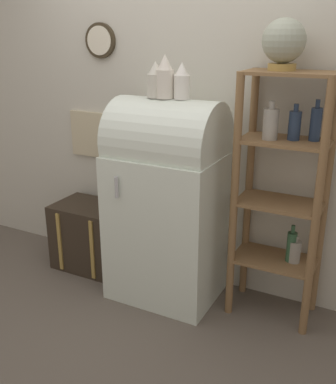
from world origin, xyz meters
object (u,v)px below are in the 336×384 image
(globe, at_px, (284,42))
(vase_left, at_px, (156,81))
(suitcase_trunk, at_px, (92,236))
(vase_right, at_px, (182,82))
(vase_center, at_px, (165,78))
(refrigerator, at_px, (167,199))

(globe, bearing_deg, vase_left, -170.87)
(suitcase_trunk, xyz_separation_m, vase_right, (0.82, -0.05, 1.26))
(vase_right, bearing_deg, vase_center, -170.50)
(vase_left, bearing_deg, globe, 9.13)
(suitcase_trunk, relative_size, vase_left, 2.50)
(vase_left, bearing_deg, vase_right, 4.28)
(suitcase_trunk, relative_size, globe, 1.96)
(refrigerator, bearing_deg, vase_left, -174.64)
(globe, bearing_deg, refrigerator, -170.43)
(vase_center, bearing_deg, suitcase_trunk, 174.30)
(globe, relative_size, vase_left, 1.27)
(globe, xyz_separation_m, vase_left, (-0.77, -0.12, -0.24))
(vase_left, relative_size, vase_center, 0.83)
(refrigerator, height_order, vase_center, vase_center)
(suitcase_trunk, xyz_separation_m, globe, (1.41, 0.06, 1.49))
(vase_center, distance_m, vase_right, 0.11)
(suitcase_trunk, height_order, vase_right, vase_right)
(refrigerator, height_order, globe, globe)
(globe, distance_m, vase_right, 0.65)
(suitcase_trunk, xyz_separation_m, vase_left, (0.64, -0.07, 1.26))
(globe, bearing_deg, vase_right, -169.42)
(vase_left, height_order, vase_right, same)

